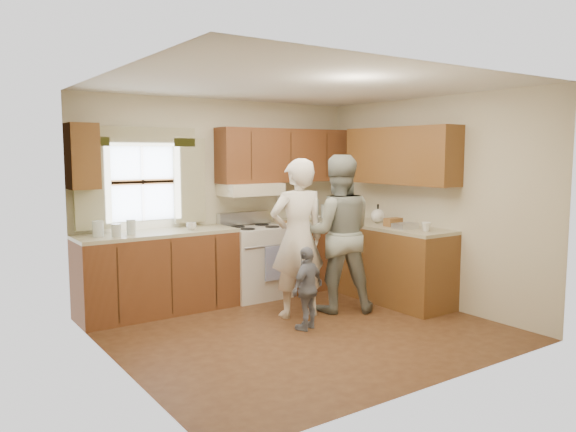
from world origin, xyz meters
TOP-DOWN VIEW (x-y plane):
  - room at (0.00, 0.00)m, footprint 3.80×3.80m
  - kitchen_fixtures at (0.61, 1.08)m, footprint 3.80×2.25m
  - stove at (0.30, 1.44)m, footprint 0.76×0.67m
  - woman_left at (0.25, 0.43)m, footprint 0.72×0.54m
  - woman_right at (0.76, 0.35)m, footprint 1.11×1.03m
  - child at (0.05, -0.02)m, footprint 0.55×0.38m

SIDE VIEW (x-z plane):
  - child at x=0.05m, z-range 0.00..0.87m
  - stove at x=0.30m, z-range -0.07..1.00m
  - kitchen_fixtures at x=0.61m, z-range -0.24..1.91m
  - woman_left at x=0.25m, z-range 0.00..1.78m
  - woman_right at x=0.76m, z-range 0.00..1.82m
  - room at x=0.00m, z-range -0.65..3.15m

